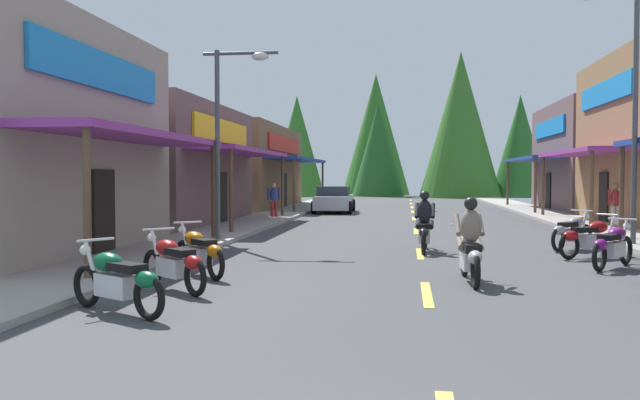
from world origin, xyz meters
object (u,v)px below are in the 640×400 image
at_px(parked_car_curbside, 334,200).
at_px(motorcycle_parked_right_4, 591,237).
at_px(motorcycle_parked_left_0, 117,280).
at_px(rider_cruising_trailing, 425,226).
at_px(streetlamp_right, 624,82).
at_px(motorcycle_parked_right_3, 613,245).
at_px(pedestrian_browsing, 274,198).
at_px(motorcycle_parked_right_5, 572,231).
at_px(motorcycle_parked_left_2, 199,251).
at_px(pedestrian_by_shop, 616,203).
at_px(rider_cruising_lead, 470,247).
at_px(streetlamp_left, 230,116).
at_px(motorcycle_parked_left_1, 174,262).

bearing_deg(parked_car_curbside, motorcycle_parked_right_4, -157.46).
height_order(motorcycle_parked_left_0, rider_cruising_trailing, rider_cruising_trailing).
relative_size(streetlamp_right, motorcycle_parked_right_3, 3.91).
bearing_deg(streetlamp_right, pedestrian_browsing, 138.17).
bearing_deg(motorcycle_parked_right_4, motorcycle_parked_right_3, -125.77).
bearing_deg(motorcycle_parked_right_5, motorcycle_parked_right_4, -138.95).
bearing_deg(motorcycle_parked_left_2, motorcycle_parked_right_5, -97.94).
bearing_deg(rider_cruising_trailing, pedestrian_by_shop, -38.65).
relative_size(motorcycle_parked_left_0, rider_cruising_lead, 0.88).
distance_m(rider_cruising_lead, rider_cruising_trailing, 4.99).
relative_size(streetlamp_left, motorcycle_parked_right_3, 3.10).
relative_size(streetlamp_right, pedestrian_browsing, 4.30).
relative_size(motorcycle_parked_right_5, pedestrian_browsing, 1.05).
xyz_separation_m(motorcycle_parked_right_4, motorcycle_parked_left_0, (-8.41, -7.60, 0.00)).
bearing_deg(motorcycle_parked_left_1, pedestrian_by_shop, -86.35).
distance_m(motorcycle_parked_right_3, rider_cruising_trailing, 4.66).
distance_m(motorcycle_parked_left_0, rider_cruising_trailing, 9.50).
bearing_deg(motorcycle_parked_left_0, streetlamp_left, -52.62).
xyz_separation_m(motorcycle_parked_left_1, rider_cruising_trailing, (4.37, 6.45, 0.17)).
relative_size(motorcycle_parked_right_3, motorcycle_parked_left_1, 1.08).
relative_size(motorcycle_parked_right_4, motorcycle_parked_left_0, 0.97).
height_order(streetlamp_right, motorcycle_parked_right_5, streetlamp_right).
distance_m(motorcycle_parked_right_4, parked_car_curbside, 20.32).
distance_m(motorcycle_parked_right_5, rider_cruising_trailing, 3.99).
distance_m(rider_cruising_lead, parked_car_curbside, 23.32).
bearing_deg(pedestrian_browsing, streetlamp_left, -8.03).
bearing_deg(motorcycle_parked_left_1, parked_car_curbside, -48.01).
relative_size(motorcycle_parked_left_1, pedestrian_by_shop, 0.97).
relative_size(motorcycle_parked_right_4, motorcycle_parked_right_5, 1.07).
bearing_deg(motorcycle_parked_left_0, parked_car_curbside, -58.95).
distance_m(motorcycle_parked_right_3, pedestrian_by_shop, 10.86).
distance_m(streetlamp_right, motorcycle_parked_left_0, 14.57).
bearing_deg(streetlamp_right, motorcycle_parked_left_2, -146.79).
bearing_deg(rider_cruising_trailing, streetlamp_left, 78.71).
distance_m(motorcycle_parked_left_1, parked_car_curbside, 24.30).
bearing_deg(motorcycle_parked_right_4, motorcycle_parked_left_1, -179.65).
bearing_deg(motorcycle_parked_right_3, motorcycle_parked_left_0, 160.59).
distance_m(streetlamp_right, motorcycle_parked_right_5, 4.30).
xyz_separation_m(motorcycle_parked_left_1, motorcycle_parked_left_2, (-0.09, 1.69, 0.00)).
distance_m(streetlamp_right, rider_cruising_trailing, 6.75).
xyz_separation_m(streetlamp_right, motorcycle_parked_right_4, (-1.41, -2.40, -3.99)).
bearing_deg(parked_car_curbside, motorcycle_parked_left_0, 178.32).
distance_m(streetlamp_right, rider_cruising_lead, 8.90).
distance_m(streetlamp_left, motorcycle_parked_left_2, 7.03).
distance_m(motorcycle_parked_left_1, pedestrian_browsing, 18.64).
relative_size(streetlamp_left, pedestrian_by_shop, 3.25).
distance_m(streetlamp_left, rider_cruising_lead, 9.38).
bearing_deg(rider_cruising_lead, motorcycle_parked_left_2, 85.60).
xyz_separation_m(streetlamp_left, pedestrian_browsing, (-0.85, 10.65, -2.74)).
xyz_separation_m(streetlamp_right, parked_car_curbside, (-9.57, 16.21, -3.80)).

